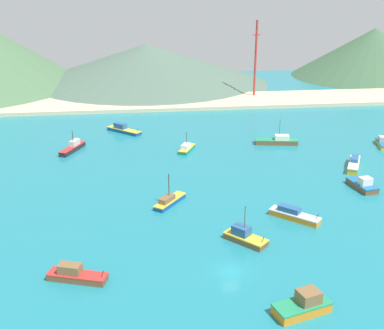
{
  "coord_description": "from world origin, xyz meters",
  "views": [
    {
      "loc": [
        -12.67,
        -57.52,
        38.12
      ],
      "look_at": [
        -0.19,
        43.17,
        0.39
      ],
      "focal_mm": 44.78,
      "sensor_mm": 36.0,
      "label": 1
    }
  ],
  "objects": [
    {
      "name": "ground",
      "position": [
        0.0,
        30.0,
        -0.25
      ],
      "size": [
        260.0,
        280.0,
        0.5
      ],
      "color": "teal"
    },
    {
      "name": "fishing_boat_0",
      "position": [
        -6.91,
        23.49,
        0.73
      ],
      "size": [
        6.62,
        7.8,
        6.13
      ],
      "color": "#14478C",
      "rests_on": "ground"
    },
    {
      "name": "fishing_boat_1",
      "position": [
        3.86,
        8.14,
        0.92
      ],
      "size": [
        6.79,
        7.01,
        6.2
      ],
      "color": "brown",
      "rests_on": "ground"
    },
    {
      "name": "fishing_boat_2",
      "position": [
        32.24,
        26.13,
        0.87
      ],
      "size": [
        4.16,
        7.53,
        2.68
      ],
      "color": "brown",
      "rests_on": "ground"
    },
    {
      "name": "fishing_boat_3",
      "position": [
        -21.7,
        0.62,
        0.83
      ],
      "size": [
        8.67,
        4.78,
        2.36
      ],
      "color": "brown",
      "rests_on": "ground"
    },
    {
      "name": "fishing_boat_4",
      "position": [
        -0.24,
        53.72,
        0.76
      ],
      "size": [
        5.0,
        7.38,
        4.98
      ],
      "color": "#198466",
      "rests_on": "ground"
    },
    {
      "name": "fishing_boat_5",
      "position": [
        -15.96,
        72.27,
        0.82
      ],
      "size": [
        9.76,
        9.41,
        2.42
      ],
      "color": "#14478C",
      "rests_on": "ground"
    },
    {
      "name": "fishing_boat_6",
      "position": [
        35.71,
        37.68,
        0.9
      ],
      "size": [
        6.65,
        9.81,
        2.26
      ],
      "color": "gold",
      "rests_on": "ground"
    },
    {
      "name": "fishing_boat_7",
      "position": [
        23.7,
        56.61,
        0.86
      ],
      "size": [
        11.27,
        4.78,
        6.65
      ],
      "color": "brown",
      "rests_on": "ground"
    },
    {
      "name": "fishing_boat_8",
      "position": [
        7.16,
        -10.05,
        1.04
      ],
      "size": [
        7.83,
        4.96,
        2.93
      ],
      "color": "orange",
      "rests_on": "ground"
    },
    {
      "name": "fishing_boat_9",
      "position": [
        49.78,
        52.01,
        0.75
      ],
      "size": [
        3.96,
        8.17,
        2.22
      ],
      "color": "gold",
      "rests_on": "ground"
    },
    {
      "name": "fishing_boat_10",
      "position": [
        -28.11,
        57.51,
        0.88
      ],
      "size": [
        5.75,
        9.83,
        5.01
      ],
      "color": "#232328",
      "rests_on": "ground"
    },
    {
      "name": "fishing_boat_12",
      "position": [
        14.17,
        14.86,
        0.82
      ],
      "size": [
        8.1,
        7.77,
        2.29
      ],
      "color": "orange",
      "rests_on": "ground"
    },
    {
      "name": "beach_strip",
      "position": [
        0.0,
        105.08,
        0.6
      ],
      "size": [
        247.0,
        22.54,
        1.2
      ],
      "primitive_type": "cube",
      "color": "beige",
      "rests_on": "ground"
    },
    {
      "name": "hill_central",
      "position": [
        -6.59,
        144.75,
        8.06
      ],
      "size": [
        101.03,
        101.03,
        16.13
      ],
      "color": "#4C6656",
      "rests_on": "ground"
    },
    {
      "name": "hill_east",
      "position": [
        93.89,
        147.54,
        10.64
      ],
      "size": [
        70.47,
        70.47,
        21.28
      ],
      "color": "#3D6042",
      "rests_on": "ground"
    },
    {
      "name": "radio_tower",
      "position": [
        30.78,
        110.07,
        14.02
      ],
      "size": [
        2.75,
        2.2,
        27.49
      ],
      "color": "#B7332D",
      "rests_on": "ground"
    }
  ]
}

